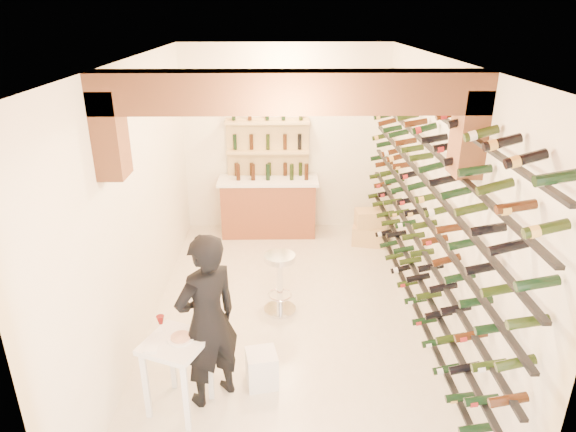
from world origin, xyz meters
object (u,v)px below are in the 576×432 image
object	(u,v)px
tasting_table	(176,353)
crate_lower	(369,235)
wine_rack	(418,205)
person	(208,321)
chrome_barstool	(280,279)
white_stool	(262,368)
back_counter	(268,205)

from	to	relation	value
tasting_table	crate_lower	size ratio (longest dim) A/B	1.78
wine_rack	person	world-z (taller)	wine_rack
tasting_table	chrome_barstool	xyz separation A→B (m)	(0.99, 1.72, -0.18)
tasting_table	person	distance (m)	0.42
white_stool	chrome_barstool	xyz separation A→B (m)	(0.19, 1.40, 0.28)
white_stool	crate_lower	distance (m)	3.82
chrome_barstool	crate_lower	world-z (taller)	chrome_barstool
white_stool	crate_lower	bearing A→B (deg)	63.55
wine_rack	chrome_barstool	bearing A→B (deg)	173.88
back_counter	chrome_barstool	world-z (taller)	back_counter
back_counter	person	bearing A→B (deg)	-97.08
wine_rack	crate_lower	size ratio (longest dim) A/B	10.47
back_counter	tasting_table	size ratio (longest dim) A/B	1.76
back_counter	wine_rack	bearing A→B (deg)	-55.34
wine_rack	white_stool	bearing A→B (deg)	-146.32
chrome_barstool	crate_lower	size ratio (longest dim) A/B	1.51
back_counter	chrome_barstool	size ratio (longest dim) A/B	2.07
person	chrome_barstool	size ratio (longest dim) A/B	2.23
back_counter	chrome_barstool	bearing A→B (deg)	-85.57
person	back_counter	bearing A→B (deg)	-137.12
person	chrome_barstool	distance (m)	1.78
person	crate_lower	xyz separation A→B (m)	(2.20, 3.60, -0.75)
person	crate_lower	size ratio (longest dim) A/B	3.36
wine_rack	back_counter	distance (m)	3.38
wine_rack	person	xyz separation A→B (m)	(-2.33, -1.40, -0.63)
back_counter	crate_lower	world-z (taller)	back_counter
back_counter	crate_lower	xyz separation A→B (m)	(1.70, -0.45, -0.37)
tasting_table	white_stool	bearing A→B (deg)	44.34
tasting_table	crate_lower	distance (m)	4.53
chrome_barstool	tasting_table	bearing A→B (deg)	-120.01
back_counter	white_stool	xyz separation A→B (m)	(-0.00, -3.87, -0.34)
crate_lower	tasting_table	bearing A→B (deg)	-123.75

